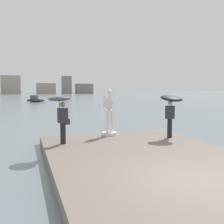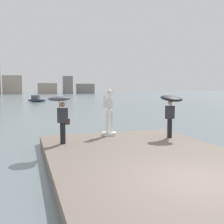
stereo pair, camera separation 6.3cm
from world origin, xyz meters
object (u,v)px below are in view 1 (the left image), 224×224
(statue_white_figure, at_px, (109,117))
(onlooker_right, at_px, (171,104))
(onlooker_left, at_px, (61,108))
(boat_mid, at_px, (35,100))

(statue_white_figure, relative_size, onlooker_right, 1.12)
(onlooker_left, xyz_separation_m, boat_mid, (0.73, 45.02, -1.42))
(onlooker_right, height_order, boat_mid, onlooker_right)
(onlooker_right, distance_m, boat_mid, 45.28)
(statue_white_figure, bearing_deg, boat_mid, 92.32)
(boat_mid, bearing_deg, statue_white_figure, -87.68)
(statue_white_figure, distance_m, onlooker_right, 2.99)
(onlooker_right, bearing_deg, statue_white_figure, 150.88)
(statue_white_figure, distance_m, onlooker_left, 2.92)
(onlooker_right, bearing_deg, onlooker_left, 179.68)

